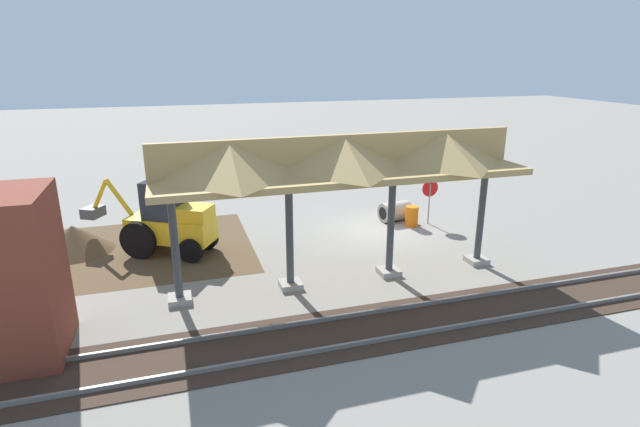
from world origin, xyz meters
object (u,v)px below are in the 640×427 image
Objects in this scene: stop_sign at (430,193)px; backhoe at (167,221)px; traffic_barrel at (412,216)px; concrete_pipe at (395,211)px.

backhoe is (11.14, 0.20, -0.17)m from stop_sign.
backhoe is 10.32m from traffic_barrel.
backhoe is 9.98m from concrete_pipe.
stop_sign is at bearing 147.01° from concrete_pipe.
traffic_barrel is at bearing 5.33° from stop_sign.
stop_sign reaches higher than concrete_pipe.
backhoe is 5.60× the size of traffic_barrel.
stop_sign is 1.79m from concrete_pipe.
backhoe reaches higher than concrete_pipe.
backhoe is at bearing 0.68° from traffic_barrel.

